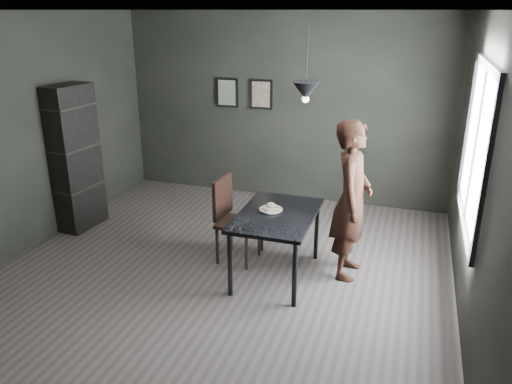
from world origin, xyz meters
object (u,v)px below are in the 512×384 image
(cafe_table, at_px, (277,220))
(shelf_unit, at_px, (74,158))
(wood_chair, at_px, (231,214))
(pendant_lamp, at_px, (306,91))
(white_plate, at_px, (271,210))
(woman, at_px, (352,200))

(cafe_table, height_order, shelf_unit, shelf_unit)
(cafe_table, bearing_deg, wood_chair, 158.92)
(cafe_table, bearing_deg, pendant_lamp, 21.80)
(white_plate, xyz_separation_m, shelf_unit, (-2.84, 0.45, 0.20))
(woman, bearing_deg, white_plate, 106.84)
(wood_chair, bearing_deg, pendant_lamp, -3.95)
(wood_chair, xyz_separation_m, shelf_unit, (-2.31, 0.28, 0.39))
(cafe_table, xyz_separation_m, woman, (0.75, 0.31, 0.21))
(white_plate, relative_size, woman, 0.13)
(white_plate, distance_m, wood_chair, 0.59)
(cafe_table, relative_size, woman, 0.68)
(pendant_lamp, bearing_deg, cafe_table, -158.20)
(shelf_unit, bearing_deg, cafe_table, -4.00)
(woman, distance_m, shelf_unit, 3.67)
(cafe_table, distance_m, wood_chair, 0.67)
(woman, distance_m, pendant_lamp, 1.29)
(cafe_table, xyz_separation_m, shelf_unit, (-2.92, 0.52, 0.29))
(woman, bearing_deg, pendant_lamp, 113.00)
(woman, relative_size, wood_chair, 1.75)
(cafe_table, distance_m, white_plate, 0.13)
(white_plate, xyz_separation_m, wood_chair, (-0.53, 0.17, -0.19))
(cafe_table, height_order, woman, woman)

